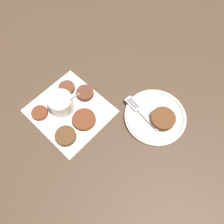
{
  "coord_description": "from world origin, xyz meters",
  "views": [
    {
      "loc": [
        -0.4,
        0.15,
        0.74
      ],
      "look_at": [
        -0.15,
        -0.1,
        0.02
      ],
      "focal_mm": 35.0,
      "sensor_mm": 36.0,
      "label": 1
    }
  ],
  "objects": [
    {
      "name": "fritter_2",
      "position": [
        -0.1,
        -0.01,
        0.01
      ],
      "size": [
        0.09,
        0.09,
        0.02
      ],
      "color": "brown",
      "rests_on": "napkin"
    },
    {
      "name": "napkin",
      "position": [
        -0.03,
        0.01,
        0.0
      ],
      "size": [
        0.29,
        0.27,
        0.0
      ],
      "color": "silver",
      "rests_on": "ground_plane"
    },
    {
      "name": "fritter_0",
      "position": [
        -0.1,
        0.08,
        0.01
      ],
      "size": [
        0.07,
        0.07,
        0.02
      ],
      "color": "brown",
      "rests_on": "napkin"
    },
    {
      "name": "fritter_on_plate",
      "position": [
        -0.3,
        -0.21,
        0.03
      ],
      "size": [
        0.09,
        0.09,
        0.02
      ],
      "color": "brown",
      "rests_on": "serving_plate"
    },
    {
      "name": "fritter_4",
      "position": [
        0.04,
        0.09,
        0.01
      ],
      "size": [
        0.06,
        0.06,
        0.01
      ],
      "color": "brown",
      "rests_on": "napkin"
    },
    {
      "name": "sauce_bowl",
      "position": [
        -0.0,
        0.02,
        0.03
      ],
      "size": [
        0.11,
        0.1,
        0.11
      ],
      "color": "silver",
      "rests_on": "napkin"
    },
    {
      "name": "ground_plane",
      "position": [
        0.0,
        0.0,
        0.0
      ],
      "size": [
        4.0,
        4.0,
        0.0
      ],
      "primitive_type": "plane",
      "color": "#4C3828"
    },
    {
      "name": "fritter_3",
      "position": [
        0.05,
        -0.05,
        0.01
      ],
      "size": [
        0.06,
        0.06,
        0.02
      ],
      "color": "brown",
      "rests_on": "napkin"
    },
    {
      "name": "serving_plate",
      "position": [
        -0.27,
        -0.2,
        0.01
      ],
      "size": [
        0.23,
        0.23,
        0.02
      ],
      "color": "silver",
      "rests_on": "ground_plane"
    },
    {
      "name": "fork",
      "position": [
        -0.21,
        -0.17,
        0.02
      ],
      "size": [
        0.17,
        0.04,
        0.0
      ],
      "color": "silver",
      "rests_on": "serving_plate"
    },
    {
      "name": "fritter_1",
      "position": [
        -0.02,
        -0.08,
        0.01
      ],
      "size": [
        0.07,
        0.07,
        0.02
      ],
      "color": "brown",
      "rests_on": "napkin"
    }
  ]
}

